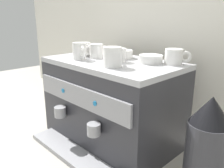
% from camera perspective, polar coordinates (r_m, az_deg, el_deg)
% --- Properties ---
extents(ground_plane, '(4.00, 4.00, 0.00)m').
position_cam_1_polar(ground_plane, '(1.25, 0.00, -13.03)').
color(ground_plane, '#9E998E').
extents(tiled_backsplash_wall, '(2.80, 0.03, 1.07)m').
position_cam_1_polar(tiled_backsplash_wall, '(1.36, 10.71, 12.73)').
color(tiled_backsplash_wall, silver).
rests_on(tiled_backsplash_wall, ground_plane).
extents(espresso_machine, '(0.66, 0.50, 0.41)m').
position_cam_1_polar(espresso_machine, '(1.16, -0.17, -4.33)').
color(espresso_machine, '#2D2D33').
rests_on(espresso_machine, ground_plane).
extents(ceramic_cup_0, '(0.11, 0.06, 0.08)m').
position_cam_1_polar(ceramic_cup_0, '(1.14, -7.98, 8.03)').
color(ceramic_cup_0, white).
rests_on(ceramic_cup_0, espresso_machine).
extents(ceramic_cup_1, '(0.10, 0.09, 0.07)m').
position_cam_1_polar(ceramic_cup_1, '(1.05, 15.19, 6.51)').
color(ceramic_cup_1, white).
rests_on(ceramic_cup_1, espresso_machine).
extents(ceramic_cup_2, '(0.11, 0.07, 0.07)m').
position_cam_1_polar(ceramic_cup_2, '(1.18, -4.05, 8.15)').
color(ceramic_cup_2, white).
rests_on(ceramic_cup_2, espresso_machine).
extents(ceramic_cup_3, '(0.11, 0.07, 0.07)m').
position_cam_1_polar(ceramic_cup_3, '(1.23, -6.77, 8.48)').
color(ceramic_cup_3, white).
rests_on(ceramic_cup_3, espresso_machine).
extents(ceramic_cup_4, '(0.09, 0.11, 0.08)m').
position_cam_1_polar(ceramic_cup_4, '(0.96, 0.19, 6.72)').
color(ceramic_cup_4, white).
rests_on(ceramic_cup_4, espresso_machine).
extents(ceramic_cup_5, '(0.07, 0.10, 0.06)m').
position_cam_1_polar(ceramic_cup_5, '(1.07, 1.45, 7.15)').
color(ceramic_cup_5, white).
rests_on(ceramic_cup_5, espresso_machine).
extents(ceramic_bowl_0, '(0.12, 0.12, 0.04)m').
position_cam_1_polar(ceramic_bowl_0, '(1.33, -4.06, 8.36)').
color(ceramic_bowl_0, white).
rests_on(ceramic_bowl_0, espresso_machine).
extents(ceramic_bowl_1, '(0.11, 0.11, 0.04)m').
position_cam_1_polar(ceramic_bowl_1, '(1.06, 9.50, 6.05)').
color(ceramic_bowl_1, white).
rests_on(ceramic_bowl_1, espresso_machine).
extents(ceramic_bowl_2, '(0.11, 0.11, 0.04)m').
position_cam_1_polar(ceramic_bowl_2, '(1.17, 2.41, 7.34)').
color(ceramic_bowl_2, white).
rests_on(ceramic_bowl_2, espresso_machine).
extents(coffee_grinder, '(0.15, 0.15, 0.37)m').
position_cam_1_polar(coffee_grinder, '(0.89, 22.32, -14.30)').
color(coffee_grinder, '#333338').
rests_on(coffee_grinder, ground_plane).
extents(milk_pitcher, '(0.10, 0.10, 0.13)m').
position_cam_1_polar(milk_pitcher, '(1.56, -11.02, -4.73)').
color(milk_pitcher, '#B7B7BC').
rests_on(milk_pitcher, ground_plane).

